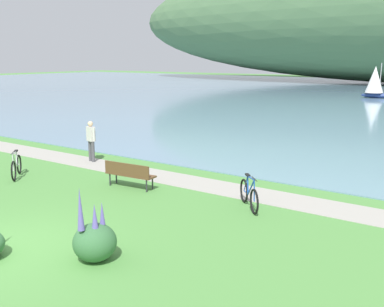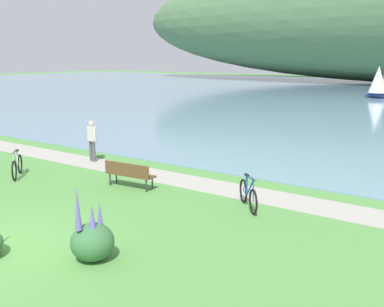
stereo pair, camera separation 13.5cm
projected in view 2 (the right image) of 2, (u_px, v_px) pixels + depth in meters
ground_plane at (2, 248)px, 10.34m from camera, size 200.00×200.00×0.00m
shoreline_path at (182, 180)px, 15.95m from camera, size 60.00×1.50×0.01m
park_bench_near_camera at (129, 173)px, 14.95m from camera, size 1.83×0.62×0.88m
bicycle_leaning_near_bench at (248, 195)px, 12.98m from camera, size 1.27×1.32×1.01m
bicycle_beside_path at (17, 166)px, 16.39m from camera, size 1.30×1.29×1.01m
person_at_shoreline at (92, 138)px, 18.68m from camera, size 0.59×0.31×1.71m
echium_bush_mid_cluster at (92, 241)px, 9.62m from camera, size 0.94×0.94×1.71m
sailboat_mid_bay at (379, 82)px, 47.16m from camera, size 3.20×2.11×3.65m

